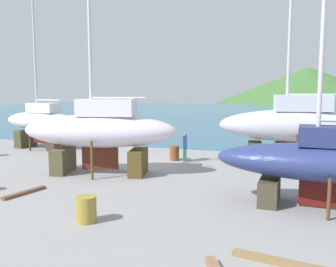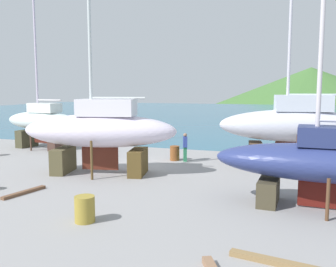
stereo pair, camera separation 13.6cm
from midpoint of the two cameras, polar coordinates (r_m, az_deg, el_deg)
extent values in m
plane|color=gray|center=(16.08, -12.44, -8.86)|extent=(48.09, 48.09, 0.00)
cube|color=#2B6784|center=(66.22, 11.90, 3.00)|extent=(130.06, 80.76, 0.01)
cone|color=#426E33|center=(184.31, 20.65, 5.11)|extent=(145.11, 145.11, 28.40)
cube|color=brown|center=(19.97, -16.04, -3.99)|extent=(1.09, 2.02, 1.29)
cube|color=brown|center=(18.82, -4.83, -4.40)|extent=(1.09, 2.02, 1.29)
cylinder|color=brown|center=(18.02, -11.86, -4.08)|extent=(0.12, 0.12, 1.88)
cylinder|color=brown|center=(20.48, -9.54, -2.71)|extent=(0.12, 0.12, 1.88)
ellipsoid|color=silver|center=(19.06, -10.71, 0.42)|extent=(8.23, 4.03, 1.68)
cube|color=#542217|center=(19.27, -10.61, -3.80)|extent=(1.87, 0.49, 1.17)
cube|color=white|center=(18.85, -9.64, 3.96)|extent=(3.09, 2.01, 0.84)
cylinder|color=silver|center=(19.32, -12.23, 16.06)|extent=(0.16, 0.16, 8.96)
cylinder|color=silver|center=(18.68, -7.91, 5.44)|extent=(2.73, 0.71, 0.11)
cube|color=#43412B|center=(29.57, -21.19, -0.73)|extent=(0.89, 1.68, 1.28)
cube|color=#442E27|center=(27.36, -16.70, -1.13)|extent=(0.89, 1.68, 1.28)
cylinder|color=#4F372A|center=(27.66, -20.66, -0.71)|extent=(0.12, 0.12, 1.75)
cylinder|color=brown|center=(29.20, -17.53, -0.20)|extent=(0.12, 0.12, 1.75)
ellipsoid|color=silver|center=(28.30, -19.14, 1.85)|extent=(6.48, 2.75, 1.35)
cube|color=#491A12|center=(28.42, -19.05, -0.45)|extent=(1.51, 0.26, 0.95)
cube|color=white|center=(28.02, -18.77, 3.76)|extent=(2.39, 1.47, 0.68)
cylinder|color=silver|center=(28.56, -20.00, 11.93)|extent=(0.15, 0.15, 8.81)
cylinder|color=silver|center=(27.67, -18.11, 4.91)|extent=(2.20, 0.37, 0.11)
cube|color=#433C2A|center=(14.71, 15.08, -8.52)|extent=(0.75, 1.84, 0.94)
cylinder|color=brown|center=(13.41, 23.28, -9.31)|extent=(0.12, 0.12, 1.42)
cylinder|color=#533B1A|center=(15.82, 22.90, -6.85)|extent=(0.12, 0.12, 1.42)
ellipsoid|color=navy|center=(14.40, 23.26, -4.18)|extent=(8.13, 2.51, 1.37)
cube|color=#55150F|center=(14.66, 23.04, -8.66)|extent=(1.94, 0.14, 0.96)
cube|color=#4B3827|center=(21.48, 13.09, -3.08)|extent=(0.98, 1.80, 1.33)
cube|color=#542E19|center=(22.13, 23.72, -3.20)|extent=(0.98, 1.80, 1.33)
cylinder|color=#482F25|center=(20.52, 19.03, -2.87)|extent=(0.12, 0.12, 1.95)
cylinder|color=#4A3C25|center=(22.81, 18.06, -1.88)|extent=(0.12, 0.12, 1.95)
ellipsoid|color=silver|center=(21.49, 18.65, 1.16)|extent=(8.42, 3.48, 1.77)
cube|color=#461A0B|center=(21.69, 18.50, -2.80)|extent=(1.95, 0.41, 1.24)
cube|color=silver|center=(21.48, 19.86, 4.42)|extent=(3.12, 1.76, 0.89)
cylinder|color=silver|center=(21.67, 18.15, 16.55)|extent=(0.17, 0.17, 9.95)
cylinder|color=silver|center=(21.59, 21.52, 5.58)|extent=(2.84, 0.59, 0.12)
cube|color=#2A764E|center=(22.23, 2.43, -3.19)|extent=(0.30, 0.39, 0.87)
cube|color=#2C3F93|center=(22.11, 2.44, -1.30)|extent=(0.38, 0.50, 0.62)
sphere|color=#8D6A53|center=(22.06, 2.45, -0.22)|extent=(0.22, 0.22, 0.22)
cylinder|color=brown|center=(22.48, 0.82, -3.05)|extent=(0.68, 0.68, 0.88)
cylinder|color=olive|center=(12.58, -12.78, -11.31)|extent=(0.85, 0.85, 0.86)
cylinder|color=brown|center=(23.84, -10.51, -3.03)|extent=(1.00, 0.83, 0.52)
cube|color=brown|center=(16.59, -21.45, -8.48)|extent=(0.60, 2.08, 0.12)
cube|color=olive|center=(10.01, 17.89, -18.59)|extent=(2.88, 0.70, 0.14)
camera|label=1|loc=(0.07, -90.20, -0.02)|focal=39.57mm
camera|label=2|loc=(0.07, 89.80, 0.02)|focal=39.57mm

